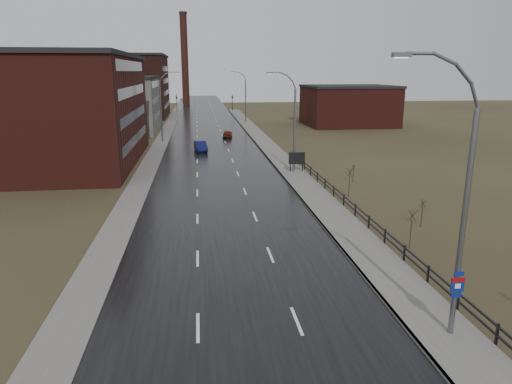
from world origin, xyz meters
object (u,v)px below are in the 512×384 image
object	(u,v)px
car_near	(201,147)
car_far	(228,134)
billboard	(297,159)
streetlight_main	(458,206)

from	to	relation	value
car_near	car_far	bearing A→B (deg)	64.68
car_near	car_far	distance (m)	14.77
billboard	car_near	size ratio (longest dim) A/B	0.53
streetlight_main	car_far	bearing A→B (deg)	94.89
billboard	car_near	world-z (taller)	billboard
streetlight_main	car_far	distance (m)	63.94
streetlight_main	billboard	world-z (taller)	streetlight_main
streetlight_main	car_near	bearing A→B (deg)	101.70
streetlight_main	car_far	size ratio (longest dim) A/B	3.12
billboard	car_near	xyz separation A→B (m)	(-10.88, 15.65, -0.89)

